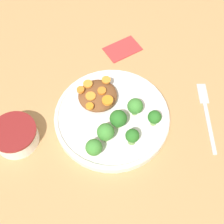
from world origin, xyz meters
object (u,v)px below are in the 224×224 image
object	(u,v)px
dip_bowl	(15,135)
napkin	(123,49)
plate	(112,117)
fork	(206,110)

from	to	relation	value
dip_bowl	napkin	bearing A→B (deg)	21.68
plate	dip_bowl	distance (m)	0.24
dip_bowl	fork	distance (m)	0.48
dip_bowl	fork	xyz separation A→B (m)	(0.46, -0.14, -0.02)
dip_bowl	napkin	xyz separation A→B (m)	(0.37, 0.15, -0.02)
dip_bowl	napkin	distance (m)	0.40
fork	napkin	bearing A→B (deg)	44.38
dip_bowl	fork	bearing A→B (deg)	-16.68
fork	dip_bowl	bearing A→B (deg)	99.54
napkin	plate	bearing A→B (deg)	-124.39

